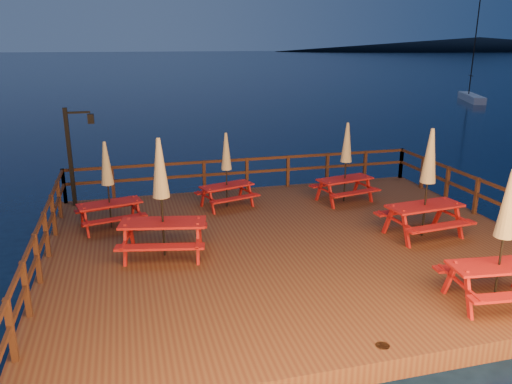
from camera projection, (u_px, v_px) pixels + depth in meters
ground at (293, 257)px, 12.69m from camera, size 500.00×500.00×0.00m
deck at (293, 250)px, 12.63m from camera, size 12.00×10.00×0.40m
deck_piles at (292, 268)px, 12.78m from camera, size 11.44×9.44×1.40m
railing at (273, 193)px, 14.00m from camera, size 11.80×9.75×1.10m
lamp_post at (75, 148)px, 14.94m from camera, size 0.85×0.18×3.00m
headland_right at (479, 44)px, 269.73m from camera, size 230.40×86.40×7.00m
sailboat at (471, 98)px, 45.20m from camera, size 3.38×5.94×8.96m
picnic_table_0 at (161, 196)px, 11.39m from camera, size 2.26×1.99×2.82m
picnic_table_1 at (226, 169)px, 14.96m from camera, size 1.91×1.72×2.28m
picnic_table_2 at (427, 182)px, 12.59m from camera, size 2.13×1.82×2.82m
picnic_table_3 at (108, 184)px, 13.22m from camera, size 1.94×1.72×2.38m
picnic_table_4 at (504, 236)px, 9.30m from camera, size 2.02×1.73×2.67m
picnic_table_5 at (346, 161)px, 15.44m from camera, size 2.00×1.75×2.49m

